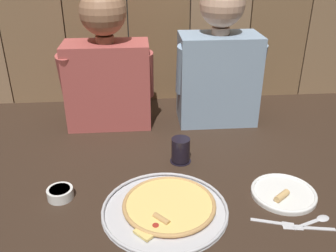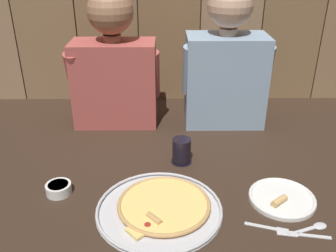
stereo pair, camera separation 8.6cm
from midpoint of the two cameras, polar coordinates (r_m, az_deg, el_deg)
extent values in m
plane|color=#332319|center=(1.34, 2.47, -8.89)|extent=(3.20, 3.20, 0.00)
cylinder|color=silver|center=(1.21, 0.72, -12.95)|extent=(0.41, 0.41, 0.01)
torus|color=silver|center=(1.21, 0.72, -12.66)|extent=(0.41, 0.41, 0.01)
cylinder|color=#B23823|center=(1.22, 1.44, -12.21)|extent=(0.30, 0.30, 0.00)
cylinder|color=#F4D170|center=(1.22, 1.44, -12.02)|extent=(0.29, 0.29, 0.01)
torus|color=tan|center=(1.22, 1.44, -12.02)|extent=(0.31, 0.31, 0.01)
cube|color=#F4D170|center=(1.14, -1.71, -15.45)|extent=(0.11, 0.11, 0.01)
cylinder|color=tan|center=(1.16, 0.03, -14.22)|extent=(0.06, 0.06, 0.02)
cylinder|color=#A3281E|center=(1.14, -0.96, -15.05)|extent=(0.02, 0.02, 0.00)
cylinder|color=white|center=(1.32, 19.02, -10.63)|extent=(0.22, 0.22, 0.01)
torus|color=white|center=(1.32, 19.06, -10.42)|extent=(0.22, 0.22, 0.01)
cylinder|color=tan|center=(1.28, 18.73, -10.95)|extent=(0.06, 0.06, 0.02)
cylinder|color=black|center=(1.46, 3.78, -5.44)|extent=(0.08, 0.08, 0.01)
cylinder|color=black|center=(1.43, 3.84, -3.75)|extent=(0.07, 0.07, 0.09)
cylinder|color=white|center=(1.32, -14.76, -9.39)|extent=(0.09, 0.09, 0.04)
cylinder|color=#B23823|center=(1.31, -14.81, -9.07)|extent=(0.07, 0.07, 0.02)
cube|color=silver|center=(1.20, 16.18, -14.66)|extent=(0.09, 0.04, 0.01)
cube|color=silver|center=(1.21, 19.35, -15.01)|extent=(0.04, 0.03, 0.01)
cube|color=silver|center=(1.22, 23.70, -15.35)|extent=(0.10, 0.03, 0.01)
cube|color=silver|center=(1.20, 20.01, -15.35)|extent=(0.06, 0.03, 0.00)
cube|color=silver|center=(1.22, 21.90, -14.86)|extent=(0.09, 0.04, 0.01)
ellipsoid|color=silver|center=(1.26, 24.36, -13.79)|extent=(0.05, 0.04, 0.01)
cube|color=#AD4C47|center=(1.71, -6.75, 6.54)|extent=(0.37, 0.19, 0.39)
cylinder|color=#9E7051|center=(1.66, -7.14, 13.32)|extent=(0.08, 0.08, 0.03)
sphere|color=#9E7051|center=(1.63, -7.37, 17.20)|extent=(0.20, 0.20, 0.20)
sphere|color=brown|center=(1.65, -7.34, 17.79)|extent=(0.18, 0.18, 0.18)
cylinder|color=#AD4C47|center=(1.68, -12.71, 7.79)|extent=(0.08, 0.13, 0.23)
cylinder|color=#AD4C47|center=(1.65, -1.14, 8.02)|extent=(0.08, 0.12, 0.22)
cube|color=#849EB7|center=(1.73, 10.20, 6.95)|extent=(0.36, 0.21, 0.41)
cylinder|color=#DBAD8E|center=(1.67, 10.82, 14.12)|extent=(0.08, 0.08, 0.03)
sphere|color=#DBAD8E|center=(1.65, 11.16, 17.93)|extent=(0.20, 0.20, 0.20)
sphere|color=brown|center=(1.66, 11.11, 18.51)|extent=(0.18, 0.18, 0.18)
cylinder|color=#849EB7|center=(1.65, 5.10, 8.58)|extent=(0.08, 0.12, 0.24)
cylinder|color=#849EB7|center=(1.71, 15.91, 8.32)|extent=(0.08, 0.12, 0.24)
camera|label=1|loc=(0.04, -88.15, 0.92)|focal=39.40mm
camera|label=2|loc=(0.04, 91.85, -0.92)|focal=39.40mm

